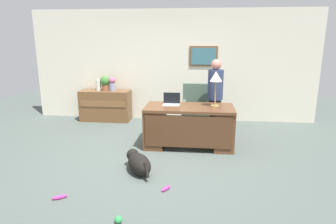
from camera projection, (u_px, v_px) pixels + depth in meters
ground_plane at (158, 158)px, 5.14m from camera, size 12.00×12.00×0.00m
back_wall at (173, 66)px, 7.32m from camera, size 7.00×0.16×2.70m
desk at (189, 125)px, 5.59m from camera, size 1.66×0.80×0.78m
credenza at (106, 105)px, 7.39m from camera, size 1.23×0.50×0.76m
armchair at (196, 110)px, 6.55m from camera, size 0.60×0.59×1.04m
person_standing at (215, 97)px, 6.19m from camera, size 0.32×0.32×1.60m
dog_lying at (138, 163)px, 4.56m from camera, size 0.57×0.67×0.30m
laptop at (171, 102)px, 5.66m from camera, size 0.32×0.22×0.23m
desk_lamp at (216, 79)px, 5.40m from camera, size 0.22×0.22×0.65m
vase_with_flowers at (112, 83)px, 7.23m from camera, size 0.17×0.17×0.34m
vase_empty at (98, 85)px, 7.28m from camera, size 0.13×0.13×0.26m
potted_plant at (105, 83)px, 7.25m from camera, size 0.24×0.24×0.36m
dog_toy_ball at (118, 220)px, 3.32m from camera, size 0.09×0.09×0.09m
dog_toy_bone at (166, 188)px, 4.05m from camera, size 0.14×0.18×0.05m
dog_toy_plush at (60, 197)px, 3.82m from camera, size 0.19×0.14×0.05m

